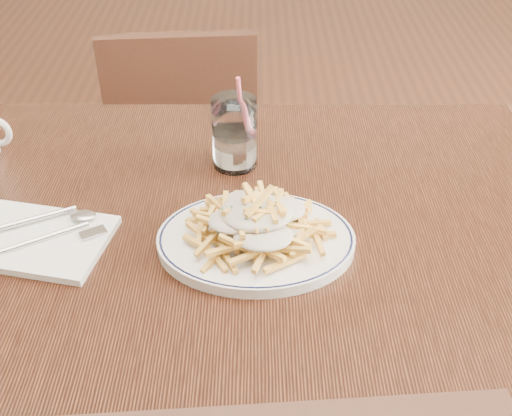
{
  "coord_description": "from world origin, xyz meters",
  "views": [
    {
      "loc": [
        0.09,
        -0.77,
        1.37
      ],
      "look_at": [
        0.09,
        -0.04,
        0.82
      ],
      "focal_mm": 45.0,
      "sensor_mm": 36.0,
      "label": 1
    }
  ],
  "objects_px": {
    "loaded_fries": "(256,219)",
    "water_glass": "(235,137)",
    "fries_plate": "(256,240)",
    "table": "(200,265)",
    "chair_far": "(186,145)"
  },
  "relations": [
    {
      "from": "loaded_fries",
      "to": "water_glass",
      "type": "height_order",
      "value": "water_glass"
    },
    {
      "from": "fries_plate",
      "to": "table",
      "type": "bearing_deg",
      "value": 154.17
    },
    {
      "from": "table",
      "to": "fries_plate",
      "type": "bearing_deg",
      "value": -25.83
    },
    {
      "from": "chair_far",
      "to": "water_glass",
      "type": "xyz_separation_m",
      "value": [
        0.15,
        -0.55,
        0.35
      ]
    },
    {
      "from": "table",
      "to": "loaded_fries",
      "type": "bearing_deg",
      "value": -25.83
    },
    {
      "from": "fries_plate",
      "to": "loaded_fries",
      "type": "distance_m",
      "value": 0.04
    },
    {
      "from": "table",
      "to": "fries_plate",
      "type": "distance_m",
      "value": 0.13
    },
    {
      "from": "table",
      "to": "water_glass",
      "type": "distance_m",
      "value": 0.23
    },
    {
      "from": "fries_plate",
      "to": "water_glass",
      "type": "bearing_deg",
      "value": 99.46
    },
    {
      "from": "fries_plate",
      "to": "loaded_fries",
      "type": "xyz_separation_m",
      "value": [
        -0.0,
        -0.0,
        0.04
      ]
    },
    {
      "from": "table",
      "to": "water_glass",
      "type": "xyz_separation_m",
      "value": [
        0.05,
        0.18,
        0.13
      ]
    },
    {
      "from": "fries_plate",
      "to": "loaded_fries",
      "type": "bearing_deg",
      "value": -135.0
    },
    {
      "from": "chair_far",
      "to": "loaded_fries",
      "type": "distance_m",
      "value": 0.87
    },
    {
      "from": "table",
      "to": "fries_plate",
      "type": "xyz_separation_m",
      "value": [
        0.09,
        -0.04,
        0.09
      ]
    },
    {
      "from": "chair_far",
      "to": "fries_plate",
      "type": "xyz_separation_m",
      "value": [
        0.19,
        -0.77,
        0.3
      ]
    }
  ]
}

